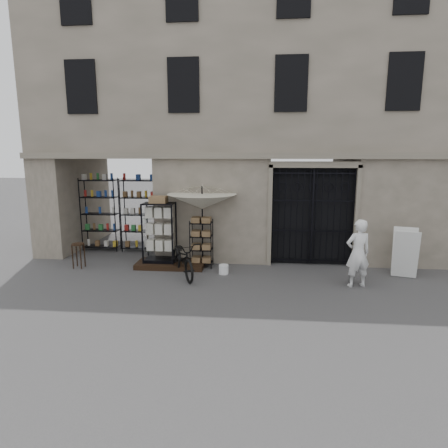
# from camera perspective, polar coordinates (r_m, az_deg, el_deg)

# --- Properties ---
(ground) EXTENTS (80.00, 80.00, 0.00)m
(ground) POSITION_cam_1_polar(r_m,az_deg,el_deg) (9.54, 4.08, -9.65)
(ground) COLOR #232326
(ground) RESTS_ON ground
(main_building) EXTENTS (14.00, 4.00, 9.00)m
(main_building) POSITION_cam_1_polar(r_m,az_deg,el_deg) (13.00, 4.74, 15.91)
(main_building) COLOR gray
(main_building) RESTS_ON ground
(shop_recess) EXTENTS (3.00, 1.70, 3.00)m
(shop_recess) POSITION_cam_1_polar(r_m,az_deg,el_deg) (12.76, -16.20, 2.11)
(shop_recess) COLOR black
(shop_recess) RESTS_ON ground
(shop_shelving) EXTENTS (2.70, 0.50, 2.50)m
(shop_shelving) POSITION_cam_1_polar(r_m,az_deg,el_deg) (13.27, -15.57, 1.37)
(shop_shelving) COLOR black
(shop_shelving) RESTS_ON ground
(iron_gate) EXTENTS (2.50, 0.21, 3.00)m
(iron_gate) POSITION_cam_1_polar(r_m,az_deg,el_deg) (11.48, 13.19, 1.33)
(iron_gate) COLOR black
(iron_gate) RESTS_ON ground
(step_platform) EXTENTS (2.00, 0.90, 0.15)m
(step_platform) POSITION_cam_1_polar(r_m,az_deg,el_deg) (11.27, -8.10, -6.10)
(step_platform) COLOR black
(step_platform) RESTS_ON ground
(display_cabinet) EXTENTS (0.96, 0.70, 1.90)m
(display_cabinet) POSITION_cam_1_polar(r_m,az_deg,el_deg) (11.14, -9.81, -1.76)
(display_cabinet) COLOR black
(display_cabinet) RESTS_ON step_platform
(wire_rack) EXTENTS (0.66, 0.51, 1.41)m
(wire_rack) POSITION_cam_1_polar(r_m,az_deg,el_deg) (11.04, -3.45, -3.06)
(wire_rack) COLOR black
(wire_rack) RESTS_ON ground
(market_umbrella) EXTENTS (1.82, 1.86, 2.86)m
(market_umbrella) POSITION_cam_1_polar(r_m,az_deg,el_deg) (10.87, -3.36, 4.07)
(market_umbrella) COLOR black
(market_umbrella) RESTS_ON ground
(white_bucket) EXTENTS (0.31, 0.31, 0.26)m
(white_bucket) POSITION_cam_1_polar(r_m,az_deg,el_deg) (10.52, -0.04, -6.92)
(white_bucket) COLOR white
(white_bucket) RESTS_ON ground
(bicycle) EXTENTS (1.05, 1.20, 1.91)m
(bicycle) POSITION_cam_1_polar(r_m,az_deg,el_deg) (10.45, -6.25, -7.85)
(bicycle) COLOR black
(bicycle) RESTS_ON ground
(wooden_stool) EXTENTS (0.36, 0.36, 0.73)m
(wooden_stool) POSITION_cam_1_polar(r_m,az_deg,el_deg) (11.79, -21.28, -4.43)
(wooden_stool) COLOR black
(wooden_stool) RESTS_ON ground
(steel_bollard) EXTENTS (0.15, 0.15, 0.75)m
(steel_bollard) POSITION_cam_1_polar(r_m,az_deg,el_deg) (10.25, 18.92, -6.57)
(steel_bollard) COLOR slate
(steel_bollard) RESTS_ON ground
(shopkeeper) EXTENTS (1.02, 1.83, 0.41)m
(shopkeeper) POSITION_cam_1_polar(r_m,az_deg,el_deg) (10.18, 19.42, -8.92)
(shopkeeper) COLOR white
(shopkeeper) RESTS_ON ground
(easel_sign) EXTENTS (0.80, 0.86, 1.31)m
(easel_sign) POSITION_cam_1_polar(r_m,az_deg,el_deg) (11.23, 25.89, -3.98)
(easel_sign) COLOR silver
(easel_sign) RESTS_ON ground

